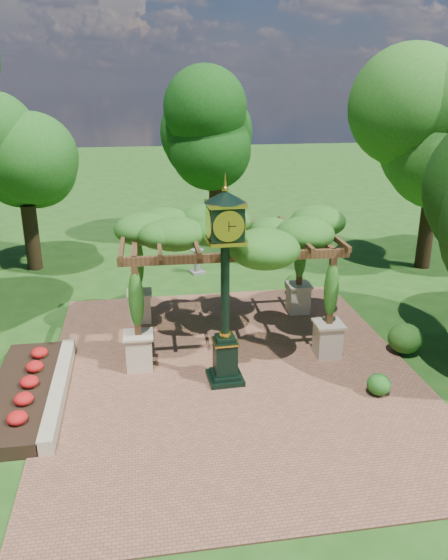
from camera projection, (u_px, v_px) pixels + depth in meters
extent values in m
plane|color=#1E4714|center=(239.00, 391.00, 14.25)|extent=(120.00, 120.00, 0.00)
cube|color=brown|center=(233.00, 372.00, 15.17)|extent=(10.00, 12.00, 0.04)
cube|color=#C6B793|center=(59.00, 389.00, 13.96)|extent=(0.35, 5.00, 0.40)
cube|color=red|center=(23.00, 393.00, 13.83)|extent=(1.50, 5.00, 0.36)
cube|color=black|center=(225.00, 378.00, 14.68)|extent=(0.95, 0.95, 0.14)
cube|color=black|center=(225.00, 357.00, 14.47)|extent=(0.60, 0.60, 1.03)
cube|color=gold|center=(225.00, 342.00, 14.32)|extent=(0.67, 0.67, 0.05)
cylinder|color=black|center=(225.00, 288.00, 13.81)|extent=(0.24, 0.24, 2.64)
cube|color=black|center=(225.00, 222.00, 13.23)|extent=(0.84, 0.84, 0.80)
cylinder|color=white|center=(229.00, 226.00, 12.85)|extent=(0.69, 0.06, 0.69)
cone|color=black|center=(225.00, 196.00, 13.01)|extent=(1.07, 1.07, 0.29)
sphere|color=gold|center=(225.00, 189.00, 12.96)|extent=(0.16, 0.16, 0.16)
cube|color=beige|center=(139.00, 352.00, 15.20)|extent=(0.72, 0.72, 0.98)
cube|color=#53341C|center=(136.00, 300.00, 14.67)|extent=(0.18, 0.18, 2.01)
cube|color=beige|center=(328.00, 340.00, 15.90)|extent=(0.72, 0.72, 0.98)
cube|color=#53341C|center=(331.00, 290.00, 15.37)|extent=(0.18, 0.18, 2.01)
cube|color=beige|center=(140.00, 307.00, 18.24)|extent=(0.72, 0.72, 0.98)
cube|color=#53341C|center=(138.00, 263.00, 17.72)|extent=(0.18, 0.18, 2.01)
cube|color=beige|center=(298.00, 299.00, 18.94)|extent=(0.72, 0.72, 0.98)
cube|color=#53341C|center=(300.00, 256.00, 18.42)|extent=(0.18, 0.18, 2.01)
cube|color=#53341C|center=(236.00, 257.00, 14.65)|extent=(6.32, 0.30, 0.24)
cube|color=#53341C|center=(220.00, 227.00, 17.70)|extent=(6.32, 0.30, 0.24)
ellipsoid|color=#285F1B|center=(228.00, 231.00, 16.08)|extent=(6.40, 4.06, 1.09)
cube|color=gray|center=(197.00, 272.00, 23.12)|extent=(0.73, 0.73, 0.10)
cylinder|color=gray|center=(197.00, 261.00, 22.96)|extent=(0.37, 0.37, 0.94)
cylinder|color=gray|center=(197.00, 250.00, 22.79)|extent=(0.69, 0.69, 0.05)
ellipsoid|color=#225E1B|center=(379.00, 384.00, 13.96)|extent=(0.70, 0.70, 0.55)
ellipsoid|color=#245517|center=(405.00, 338.00, 16.09)|extent=(1.31, 1.31, 0.89)
ellipsoid|color=#2D601B|center=(296.00, 284.00, 20.62)|extent=(0.88, 0.88, 0.76)
cylinder|color=#2F2212|center=(32.00, 238.00, 23.25)|extent=(0.63, 0.63, 2.77)
ellipsoid|color=#1E5217|center=(21.00, 152.00, 22.04)|extent=(4.02, 4.02, 4.38)
cylinder|color=#341F14|center=(216.00, 211.00, 27.47)|extent=(0.72, 0.72, 3.09)
ellipsoid|color=#123E0F|center=(216.00, 129.00, 26.12)|extent=(4.28, 4.28, 4.88)
cylinder|color=black|center=(426.00, 232.00, 23.40)|extent=(0.64, 0.64, 3.14)
ellipsoid|color=#285F1B|center=(439.00, 135.00, 22.03)|extent=(5.12, 5.12, 4.95)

